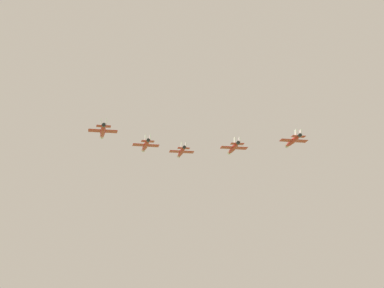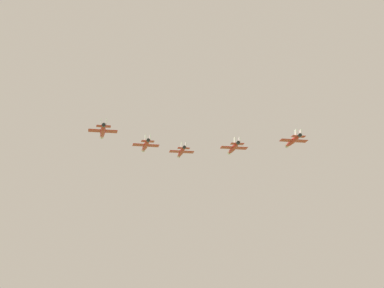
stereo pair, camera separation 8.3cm
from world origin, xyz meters
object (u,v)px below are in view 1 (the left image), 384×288
(jet_lead, at_px, (181,152))
(jet_right_outer, at_px, (293,141))
(jet_right_wingman, at_px, (233,148))
(jet_left_wingman, at_px, (146,145))
(jet_left_outer, at_px, (103,131))

(jet_lead, xyz_separation_m, jet_right_outer, (-6.52, -44.74, -4.23))
(jet_lead, height_order, jet_right_wingman, jet_lead)
(jet_lead, height_order, jet_right_outer, jet_lead)
(jet_left_wingman, xyz_separation_m, jet_right_wingman, (19.35, -21.98, 0.64))
(jet_right_outer, bearing_deg, jet_right_wingman, 40.01)
(jet_right_wingman, height_order, jet_left_outer, jet_right_wingman)
(jet_lead, bearing_deg, jet_right_wingman, -139.21)
(jet_right_outer, bearing_deg, jet_lead, 40.01)
(jet_right_wingman, height_order, jet_right_outer, jet_right_wingman)
(jet_left_wingman, bearing_deg, jet_lead, -41.43)
(jet_right_wingman, distance_m, jet_left_outer, 47.22)
(jet_left_wingman, distance_m, jet_left_outer, 22.64)
(jet_left_wingman, distance_m, jet_right_wingman, 29.29)
(jet_left_wingman, bearing_deg, jet_right_wingman, -91.06)
(jet_left_outer, relative_size, jet_right_outer, 1.01)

